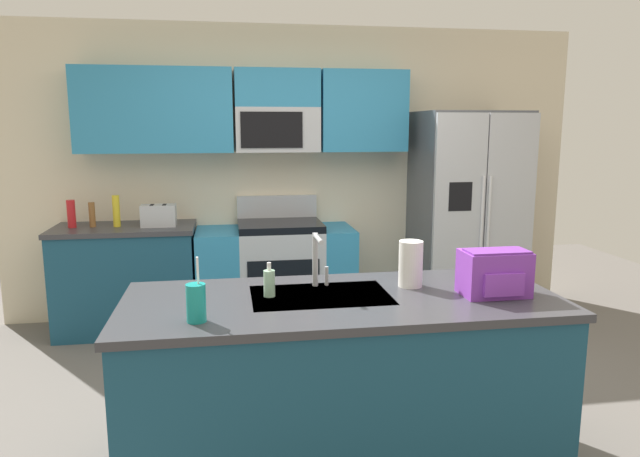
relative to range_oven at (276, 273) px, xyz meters
The scene contains 15 objects.
ground_plane 1.87m from the range_oven, 82.91° to the right, with size 9.00×9.00×0.00m, color #66605B.
kitchen_wall_unit 1.07m from the range_oven, 73.81° to the left, with size 5.20×0.43×2.60m.
back_counter 1.26m from the range_oven, behind, with size 1.15×0.63×0.90m.
range_oven is the anchor object (origin of this frame).
refrigerator 1.79m from the range_oven, ahead, with size 0.90×0.76×1.85m.
island_counter 2.27m from the range_oven, 86.62° to the right, with size 2.12×0.88×0.90m.
toaster 1.12m from the range_oven, behind, with size 0.28×0.16×0.18m.
pepper_mill 1.61m from the range_oven, behind, with size 0.05×0.05×0.21m, color brown.
bottle_yellow 1.44m from the range_oven, behind, with size 0.06×0.06×0.26m, color yellow.
bottle_red 1.77m from the range_oven, behind, with size 0.07×0.07×0.23m, color red.
sink_faucet 2.17m from the range_oven, 88.88° to the right, with size 0.09×0.22×0.28m.
drink_cup_teal 2.64m from the range_oven, 102.30° to the right, with size 0.08×0.08×0.29m.
soap_dispenser 2.27m from the range_oven, 95.60° to the right, with size 0.06×0.06×0.17m.
paper_towel_roll 2.27m from the range_oven, 76.30° to the right, with size 0.12×0.12×0.24m, color white.
backpack 2.58m from the range_oven, 69.56° to the right, with size 0.32×0.22×0.23m.
Camera 1 is at (-0.63, -3.12, 1.72)m, focal length 32.31 mm.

